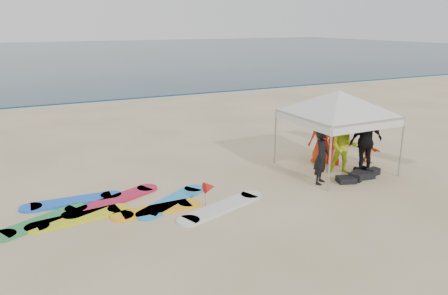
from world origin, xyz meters
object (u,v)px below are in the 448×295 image
person_black_a (321,156)px  person_black_b (366,141)px  person_orange_b (322,135)px  person_seated (368,150)px  canopy_tent (339,91)px  person_orange_a (335,138)px  surfboard_spread (126,208)px  person_yellow (344,147)px  marker_pennant (210,187)px

person_black_a → person_black_b: size_ratio=0.82×
person_orange_b → person_seated: size_ratio=2.13×
canopy_tent → person_orange_a: bearing=52.3°
canopy_tent → surfboard_spread: 6.97m
person_black_a → surfboard_spread: person_black_a is taller
person_yellow → person_seated: person_yellow is taller
person_orange_a → person_orange_b: 0.42m
surfboard_spread → canopy_tent: bearing=0.6°
person_black_b → person_orange_a: bearing=-65.1°
person_seated → marker_pennant: person_seated is taller
person_orange_b → person_black_a: bearing=51.5°
person_seated → marker_pennant: size_ratio=1.34×
person_orange_a → person_seated: size_ratio=2.04×
person_yellow → surfboard_spread: size_ratio=0.27×
person_black_a → person_orange_b: person_orange_b is taller
person_yellow → person_black_b: (0.68, -0.19, 0.14)m
canopy_tent → person_black_b: bearing=-38.6°
person_black_a → canopy_tent: 2.15m
person_black_a → person_black_b: person_black_b is taller
person_black_b → canopy_tent: canopy_tent is taller
person_seated → person_black_a: bearing=107.2°
person_seated → canopy_tent: (-1.46, -0.08, 2.03)m
person_orange_b → person_seated: 1.60m
person_orange_a → person_black_b: size_ratio=0.90×
marker_pennant → surfboard_spread: bearing=159.1°
person_yellow → person_seated: 1.57m
person_orange_b → surfboard_spread: person_orange_b is taller
person_seated → surfboard_spread: (-8.00, -0.15, -0.39)m
person_black_a → canopy_tent: size_ratio=0.42×
person_orange_a → canopy_tent: size_ratio=0.47×
person_orange_a → marker_pennant: (-4.93, -1.22, -0.38)m
marker_pennant → person_black_b: bearing=2.8°
person_orange_b → person_orange_a: bearing=123.3°
surfboard_spread → person_black_a: bearing=-7.3°
person_yellow → canopy_tent: (-0.01, 0.36, 1.63)m
person_black_b → surfboard_spread: size_ratio=0.32×
person_black_b → marker_pennant: 5.32m
marker_pennant → person_orange_a: bearing=13.9°
person_black_b → canopy_tent: size_ratio=0.52×
person_orange_a → person_black_b: person_black_b is taller
person_yellow → marker_pennant: (-4.61, -0.45, -0.33)m
person_orange_b → marker_pennant: size_ratio=2.86×
person_orange_a → marker_pennant: person_orange_a is taller
person_orange_a → surfboard_spread: 6.93m
person_orange_a → person_orange_b: size_ratio=0.96×
person_seated → person_orange_b: bearing=62.7°
person_seated → canopy_tent: bearing=92.6°
person_black_b → person_orange_b: (-0.59, 1.32, -0.06)m
person_yellow → surfboard_spread: 6.59m
canopy_tent → marker_pennant: size_ratio=5.87×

